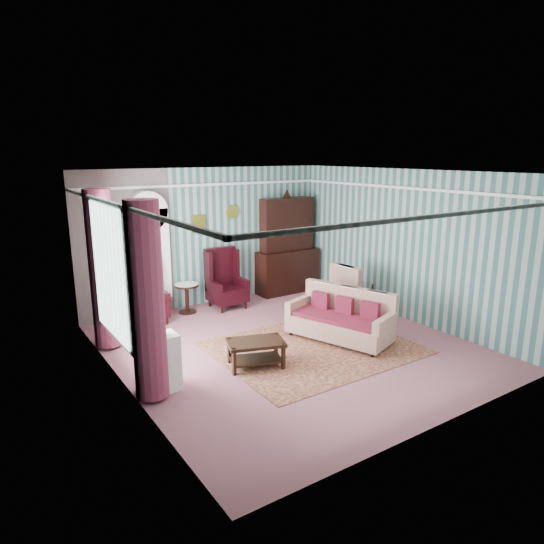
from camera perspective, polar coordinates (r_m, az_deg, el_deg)
floor at (r=8.33m, az=1.97°, el=-8.71°), size 6.00×6.00×0.00m
room_shell at (r=7.59m, az=-2.50°, el=4.84°), size 5.53×6.02×2.91m
bookcase at (r=9.84m, az=-14.19°, el=1.26°), size 0.80×0.28×2.24m
dresser_hutch at (r=11.19m, az=1.88°, el=3.49°), size 1.50×0.56×2.36m
wingback_left at (r=9.52m, az=-14.64°, el=-2.26°), size 0.76×0.80×1.25m
wingback_right at (r=10.18m, az=-5.32°, el=-0.81°), size 0.76×0.80×1.25m
seated_woman at (r=9.53m, az=-14.63°, el=-2.46°), size 0.44×0.40×1.18m
round_side_table at (r=10.05m, az=-9.96°, el=-3.09°), size 0.50×0.50×0.60m
nest_table at (r=10.39m, az=10.24°, el=-2.71°), size 0.45×0.38×0.54m
plant_stand at (r=6.90m, az=-13.24°, el=-10.45°), size 0.55×0.35×0.80m
rug at (r=8.27m, az=4.90°, el=-8.87°), size 3.20×2.60×0.01m
sofa at (r=8.49m, az=7.98°, el=-4.69°), size 1.50×2.03×1.03m
floral_armchair at (r=9.48m, az=7.17°, el=-3.09°), size 0.81×0.91×0.89m
coffee_table at (r=7.51m, az=-1.91°, el=-9.59°), size 0.98×0.78×0.42m
potted_plant_a at (r=6.59m, az=-13.98°, el=-5.99°), size 0.43×0.39×0.41m
potted_plant_b at (r=6.75m, az=-13.40°, el=-5.38°), size 0.29×0.26×0.43m
potted_plant_c at (r=6.67m, az=-14.24°, el=-5.71°), size 0.24×0.24×0.42m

